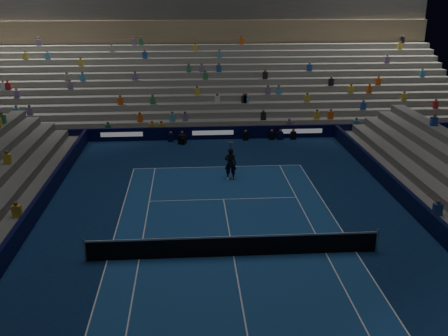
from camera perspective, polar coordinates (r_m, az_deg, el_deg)
name	(u,v)px	position (r m, az deg, el deg)	size (l,w,h in m)	color
ground	(233,256)	(22.73, 1.07, -9.82)	(90.00, 90.00, 0.00)	#0C2148
court_surface	(233,256)	(22.73, 1.07, -9.81)	(10.97, 23.77, 0.01)	navy
sponsor_barrier_far	(213,133)	(39.74, -1.26, 3.95)	(44.00, 0.25, 1.00)	black
sponsor_barrier_west	(6,254)	(23.77, -23.21, -8.79)	(0.25, 37.00, 1.00)	black
grandstand_main	(208,76)	(48.31, -1.84, 10.22)	(44.00, 15.20, 11.20)	slate
tennis_net	(234,246)	(22.49, 1.08, -8.70)	(12.90, 0.10, 1.10)	#B2B2B7
tennis_player	(230,164)	(31.15, 0.72, 0.49)	(0.73, 0.48, 1.99)	black
broadcast_camera	(182,139)	(38.69, -4.68, 3.22)	(0.69, 1.05, 0.67)	black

